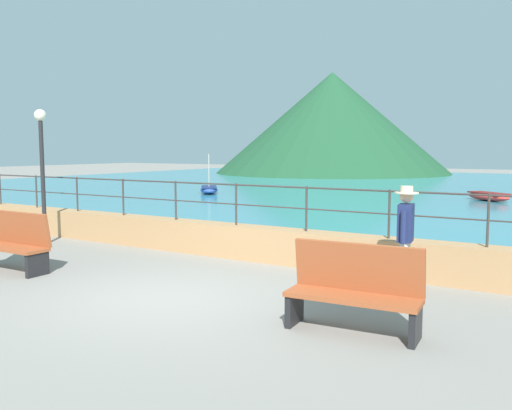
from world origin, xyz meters
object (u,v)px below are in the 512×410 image
person_walking (405,234)px  boat_3 (209,189)px  boat_4 (488,196)px  bench_far (354,288)px  lamp_post (42,155)px  bench_main (14,242)px

person_walking → boat_3: 19.61m
boat_3 → boat_4: boat_3 is taller
boat_3 → boat_4: (12.90, 3.25, -0.01)m
bench_far → lamp_post: lamp_post is taller
person_walking → boat_3: (-13.98, 13.73, -0.72)m
bench_main → lamp_post: 3.30m
boat_3 → person_walking: bearing=-44.5°
bench_far → lamp_post: bearing=167.1°
boat_3 → boat_4: bearing=14.1°
bench_main → lamp_post: bearing=131.8°
person_walking → boat_4: person_walking is taller
bench_main → person_walking: bearing=17.8°
boat_3 → boat_4: size_ratio=1.02×
lamp_post → boat_3: 14.87m
bench_main → boat_4: 20.06m
bench_far → boat_4: bearing=93.1°
bench_far → person_walking: (0.05, 2.09, 0.42)m
bench_far → boat_3: boat_3 is taller
bench_far → lamp_post: size_ratio=0.53×
bench_far → lamp_post: 9.13m
bench_main → bench_far: size_ratio=0.98×
person_walking → lamp_post: lamp_post is taller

